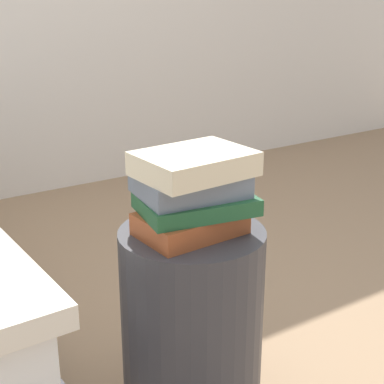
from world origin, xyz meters
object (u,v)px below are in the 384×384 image
object	(u,v)px
book_forest	(196,204)
book_slate	(189,184)
side_table	(192,323)
book_cream	(193,164)
book_rust	(190,223)

from	to	relation	value
book_forest	book_slate	size ratio (longest dim) A/B	1.09
side_table	book_cream	xyz separation A→B (m)	(-0.00, -0.01, 0.44)
book_forest	book_cream	bearing A→B (deg)	-163.61
book_rust	book_cream	bearing A→B (deg)	0.40
book_rust	book_slate	xyz separation A→B (m)	(0.01, 0.02, 0.09)
book_slate	side_table	bearing A→B (deg)	-73.67
book_forest	book_cream	size ratio (longest dim) A/B	1.03
side_table	book_slate	size ratio (longest dim) A/B	2.12
side_table	book_slate	distance (m)	0.38
side_table	book_cream	world-z (taller)	book_cream
book_rust	book_cream	xyz separation A→B (m)	(0.01, 0.00, 0.15)
book_slate	book_rust	bearing A→B (deg)	-110.26
book_rust	book_cream	size ratio (longest dim) A/B	0.94
book_forest	book_rust	bearing A→B (deg)	-165.15
book_forest	book_slate	bearing A→B (deg)	121.23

